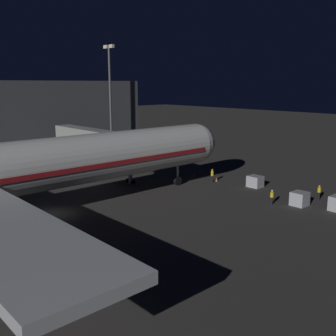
{
  "coord_description": "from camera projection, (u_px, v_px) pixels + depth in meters",
  "views": [
    {
      "loc": [
        -37.76,
        17.88,
        13.52
      ],
      "look_at": [
        -3.0,
        -13.77,
        3.5
      ],
      "focal_mm": 42.43,
      "sensor_mm": 36.0,
      "label": 1
    }
  ],
  "objects": [
    {
      "name": "ground_plane",
      "position": [
        53.0,
        214.0,
        41.9
      ],
      "size": [
        320.0,
        320.0,
        0.0
      ],
      "primitive_type": "plane",
      "color": "#383533"
    },
    {
      "name": "jet_bridge",
      "position": [
        103.0,
        140.0,
        58.5
      ],
      "size": [
        21.66,
        3.4,
        6.93
      ],
      "color": "#9E9E99",
      "rests_on": "ground_plane"
    },
    {
      "name": "apron_floodlight_mast",
      "position": [
        110.0,
        93.0,
        74.38
      ],
      "size": [
        2.9,
        0.5,
        20.47
      ],
      "color": "#59595E",
      "rests_on": "ground_plane"
    },
    {
      "name": "baggage_container_near_belt",
      "position": [
        300.0,
        199.0,
        44.79
      ],
      "size": [
        1.64,
        1.73,
        1.56
      ],
      "primitive_type": "cube",
      "color": "#B7BABF",
      "rests_on": "ground_plane"
    },
    {
      "name": "baggage_container_mid_row",
      "position": [
        255.0,
        181.0,
        52.84
      ],
      "size": [
        1.81,
        1.59,
        1.5
      ],
      "primitive_type": "cube",
      "color": "#B7BABF",
      "rests_on": "ground_plane"
    },
    {
      "name": "ground_crew_near_nose_gear",
      "position": [
        319.0,
        192.0,
        46.92
      ],
      "size": [
        0.4,
        0.4,
        1.79
      ],
      "color": "black",
      "rests_on": "ground_plane"
    },
    {
      "name": "ground_crew_by_belt_loader",
      "position": [
        212.0,
        175.0,
        55.31
      ],
      "size": [
        0.4,
        0.4,
        1.88
      ],
      "color": "black",
      "rests_on": "ground_plane"
    },
    {
      "name": "ground_crew_marshaller_fwd",
      "position": [
        272.0,
        197.0,
        45.06
      ],
      "size": [
        0.4,
        0.4,
        1.73
      ],
      "color": "black",
      "rests_on": "ground_plane"
    },
    {
      "name": "traffic_cone_nose_port",
      "position": [
        217.0,
        180.0,
        55.9
      ],
      "size": [
        0.36,
        0.36,
        0.55
      ],
      "primitive_type": "cone",
      "color": "orange",
      "rests_on": "ground_plane"
    },
    {
      "name": "traffic_cone_nose_starboard",
      "position": [
        194.0,
        174.0,
        59.08
      ],
      "size": [
        0.36,
        0.36,
        0.55
      ],
      "primitive_type": "cone",
      "color": "orange",
      "rests_on": "ground_plane"
    }
  ]
}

